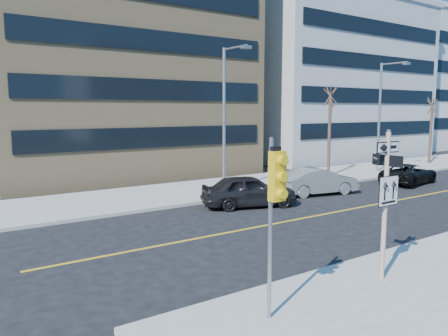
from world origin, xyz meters
TOP-DOWN VIEW (x-y plane):
  - ground at (0.00, 0.00)m, footprint 120.00×120.00m
  - far_sidewalk at (18.00, 12.00)m, footprint 66.00×6.00m
  - road_centerline at (12.00, 4.00)m, footprint 40.00×0.14m
  - sign_pole at (0.00, -2.51)m, footprint 0.92×0.92m
  - traffic_signal at (-4.00, -2.66)m, footprint 0.32×0.45m
  - parked_car_a at (2.91, 7.23)m, footprint 3.25×5.01m
  - parked_car_b at (8.03, 7.54)m, footprint 2.51×4.81m
  - parked_car_c at (15.54, 6.77)m, footprint 2.89×4.97m
  - streetlight_a at (4.00, 10.76)m, footprint 0.55×2.25m
  - streetlight_b at (18.00, 10.76)m, footprint 0.55×2.25m
  - street_tree_west at (13.00, 11.30)m, footprint 1.80×1.80m
  - street_tree_east at (26.00, 11.60)m, footprint 1.80×1.80m
  - building_brick at (2.00, 25.00)m, footprint 18.00×18.00m
  - building_grey_mid at (24.00, 24.00)m, footprint 20.00×16.00m
  - building_grey_far at (45.00, 27.00)m, footprint 18.00×18.00m

SIDE VIEW (x-z plane):
  - ground at x=0.00m, z-range 0.00..0.00m
  - road_centerline at x=12.00m, z-range 0.00..0.01m
  - far_sidewalk at x=18.00m, z-range 0.00..0.15m
  - parked_car_c at x=15.54m, z-range 0.00..1.30m
  - parked_car_b at x=8.03m, z-range 0.00..1.51m
  - parked_car_a at x=2.91m, z-range 0.00..1.59m
  - sign_pole at x=0.00m, z-range 0.41..4.47m
  - traffic_signal at x=-4.00m, z-range 1.03..5.03m
  - streetlight_a at x=4.00m, z-range 0.76..8.76m
  - streetlight_b at x=18.00m, z-range 0.76..8.76m
  - street_tree_east at x=26.00m, z-range 2.07..7.82m
  - street_tree_west at x=13.00m, z-range 2.35..8.70m
  - building_grey_mid at x=24.00m, z-range 0.00..15.00m
  - building_grey_far at x=45.00m, z-range 0.00..16.00m
  - building_brick at x=2.00m, z-range 0.00..18.00m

